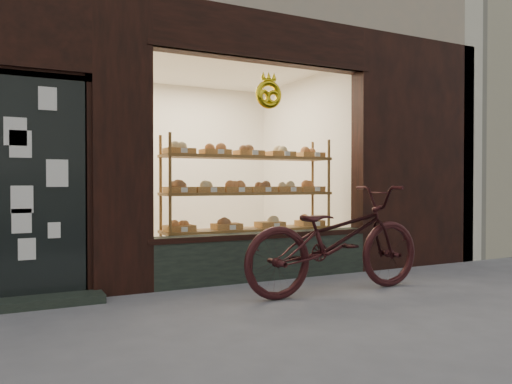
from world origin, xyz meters
TOP-DOWN VIEW (x-y plane):
  - ground at (0.00, 0.00)m, footprint 90.00×90.00m
  - display_shelf at (0.45, 2.55)m, footprint 2.20×0.45m
  - bicycle at (0.78, 1.16)m, footprint 2.11×0.75m

SIDE VIEW (x-z plane):
  - ground at x=0.00m, z-range 0.00..0.00m
  - bicycle at x=0.78m, z-range 0.00..1.11m
  - display_shelf at x=0.45m, z-range 0.04..1.74m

